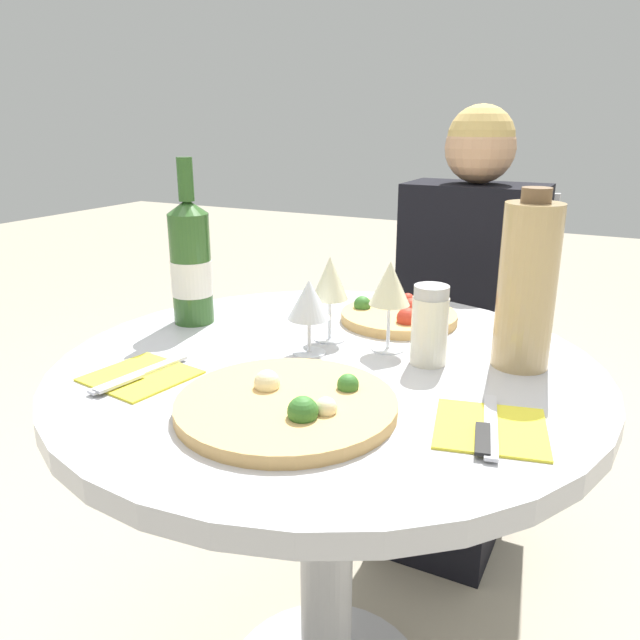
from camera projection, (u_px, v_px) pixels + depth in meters
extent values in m
cylinder|color=#B2B2B7|center=(327.00, 541.00, 1.21)|extent=(0.10, 0.10, 0.68)
cylinder|color=#B7B7BC|center=(327.00, 371.00, 1.10)|extent=(0.95, 0.95, 0.04)
cylinder|color=#ADADB2|center=(453.00, 505.00, 1.93)|extent=(0.34, 0.34, 0.01)
cylinder|color=#ADADB2|center=(458.00, 445.00, 1.86)|extent=(0.06, 0.06, 0.43)
cube|color=#ADADB2|center=(463.00, 373.00, 1.79)|extent=(0.37, 0.37, 0.03)
cube|color=#ADADB2|center=(485.00, 273.00, 1.86)|extent=(0.37, 0.02, 0.49)
cube|color=black|center=(442.00, 466.00, 1.72)|extent=(0.31, 0.32, 0.46)
cube|color=black|center=(470.00, 280.00, 1.70)|extent=(0.36, 0.20, 0.52)
sphere|color=tan|center=(480.00, 148.00, 1.60)|extent=(0.18, 0.18, 0.18)
sphere|color=tan|center=(481.00, 139.00, 1.59)|extent=(0.17, 0.17, 0.17)
cylinder|color=tan|center=(286.00, 405.00, 0.90)|extent=(0.32, 0.32, 0.02)
sphere|color=beige|center=(326.00, 408.00, 0.86)|extent=(0.03, 0.03, 0.03)
sphere|color=#336B28|center=(348.00, 384.00, 0.93)|extent=(0.03, 0.03, 0.03)
sphere|color=beige|center=(267.00, 383.00, 0.94)|extent=(0.04, 0.04, 0.04)
sphere|color=#336B28|center=(303.00, 411.00, 0.84)|extent=(0.04, 0.04, 0.04)
cylinder|color=tan|center=(399.00, 317.00, 1.31)|extent=(0.24, 0.24, 0.02)
sphere|color=#B22D1E|center=(409.00, 308.00, 1.31)|extent=(0.03, 0.03, 0.03)
sphere|color=#B22D1E|center=(407.00, 318.00, 1.24)|extent=(0.04, 0.04, 0.04)
sphere|color=#B22D1E|center=(411.00, 308.00, 1.31)|extent=(0.04, 0.04, 0.04)
sphere|color=#B22D1E|center=(408.00, 300.00, 1.37)|extent=(0.03, 0.03, 0.03)
sphere|color=#336B28|center=(362.00, 304.00, 1.33)|extent=(0.04, 0.04, 0.04)
cylinder|color=#2D5623|center=(191.00, 269.00, 1.27)|extent=(0.08, 0.08, 0.23)
cone|color=#2D5623|center=(187.00, 206.00, 1.23)|extent=(0.08, 0.08, 0.03)
cylinder|color=#2D5623|center=(185.00, 179.00, 1.22)|extent=(0.03, 0.03, 0.08)
cylinder|color=silver|center=(192.00, 278.00, 1.28)|extent=(0.08, 0.08, 0.07)
cylinder|color=tan|center=(527.00, 287.00, 1.03)|extent=(0.10, 0.10, 0.28)
cylinder|color=brown|center=(537.00, 195.00, 0.99)|extent=(0.05, 0.05, 0.02)
cylinder|color=silver|center=(429.00, 331.00, 1.07)|extent=(0.06, 0.06, 0.12)
cylinder|color=#B2B2B7|center=(432.00, 292.00, 1.05)|extent=(0.06, 0.06, 0.02)
cylinder|color=silver|center=(330.00, 339.00, 1.20)|extent=(0.06, 0.06, 0.00)
cylinder|color=silver|center=(330.00, 319.00, 1.19)|extent=(0.01, 0.01, 0.08)
cone|color=beige|center=(330.00, 278.00, 1.16)|extent=(0.07, 0.07, 0.08)
cylinder|color=silver|center=(388.00, 349.00, 1.15)|extent=(0.06, 0.06, 0.00)
cylinder|color=silver|center=(388.00, 326.00, 1.14)|extent=(0.01, 0.01, 0.08)
cone|color=beige|center=(390.00, 283.00, 1.11)|extent=(0.07, 0.07, 0.08)
cylinder|color=silver|center=(309.00, 353.00, 1.13)|extent=(0.06, 0.06, 0.00)
cylinder|color=silver|center=(309.00, 335.00, 1.12)|extent=(0.01, 0.01, 0.06)
cone|color=silver|center=(309.00, 299.00, 1.10)|extent=(0.08, 0.08, 0.07)
cube|color=yellow|center=(141.00, 376.00, 1.03)|extent=(0.17, 0.17, 0.00)
cube|color=silver|center=(140.00, 373.00, 1.03)|extent=(0.05, 0.19, 0.00)
cube|color=silver|center=(119.00, 382.00, 0.98)|extent=(0.03, 0.09, 0.00)
cube|color=yellow|center=(490.00, 428.00, 0.85)|extent=(0.18, 0.18, 0.00)
cube|color=silver|center=(491.00, 425.00, 0.85)|extent=(0.06, 0.19, 0.00)
cube|color=black|center=(483.00, 439.00, 0.81)|extent=(0.04, 0.09, 0.00)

